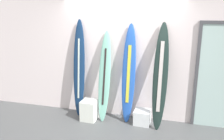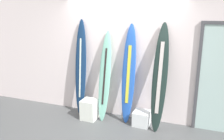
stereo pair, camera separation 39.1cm
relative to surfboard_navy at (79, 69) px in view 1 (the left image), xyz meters
name	(u,v)px [view 1 (the left image)]	position (x,y,z in m)	size (l,w,h in m)	color
wall_back	(122,53)	(0.90, 0.27, 0.34)	(7.20, 0.20, 2.80)	white
surfboard_navy	(79,69)	(0.00, 0.00, 0.00)	(0.26, 0.28, 2.11)	navy
surfboard_seafoam	(105,77)	(0.60, -0.06, -0.11)	(0.26, 0.44, 1.88)	#7BC0AC
surfboard_cobalt	(129,75)	(1.10, -0.01, -0.05)	(0.30, 0.35, 2.04)	blue
surfboard_charcoal	(160,77)	(1.74, -0.10, -0.03)	(0.30, 0.49, 2.08)	#1B2A27
display_block_left	(89,110)	(0.30, -0.22, -0.84)	(0.33, 0.33, 0.43)	white
display_block_center	(142,117)	(1.42, -0.11, -0.91)	(0.33, 0.33, 0.29)	white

